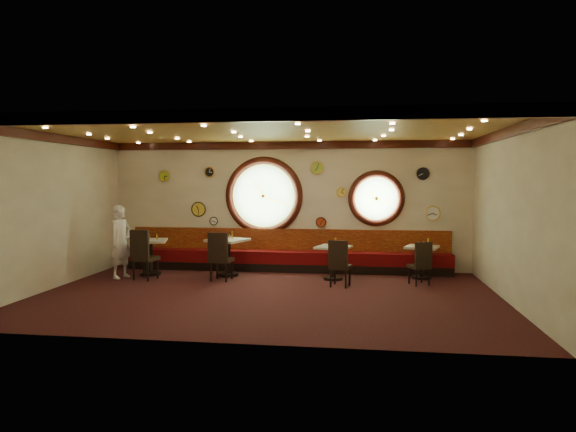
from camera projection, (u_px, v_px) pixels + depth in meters
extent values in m
cube|color=black|center=(267.00, 295.00, 10.03)|extent=(9.00, 6.00, 0.00)
cube|color=gold|center=(266.00, 130.00, 9.80)|extent=(9.00, 6.00, 0.02)
cube|color=beige|center=(287.00, 206.00, 12.88)|extent=(9.00, 0.02, 3.20)
cube|color=beige|center=(227.00, 228.00, 6.95)|extent=(9.00, 0.02, 3.20)
cube|color=beige|center=(51.00, 212.00, 10.52)|extent=(0.02, 6.00, 3.20)
cube|color=beige|center=(510.00, 216.00, 9.31)|extent=(0.02, 6.00, 3.20)
cube|color=#341009|center=(287.00, 145.00, 12.73)|extent=(9.00, 0.10, 0.18)
cube|color=#341009|center=(227.00, 116.00, 6.89)|extent=(9.00, 0.10, 0.18)
cube|color=#341009|center=(51.00, 138.00, 10.41)|extent=(0.10, 6.00, 0.18)
cube|color=#341009|center=(510.00, 132.00, 9.21)|extent=(0.10, 6.00, 0.18)
cube|color=black|center=(286.00, 267.00, 12.71)|extent=(8.00, 0.55, 0.20)
cube|color=#55070B|center=(286.00, 257.00, 12.69)|extent=(8.00, 0.55, 0.30)
cube|color=#630709|center=(287.00, 240.00, 12.88)|extent=(8.00, 0.10, 0.55)
cylinder|color=#7FB96F|center=(264.00, 196.00, 12.94)|extent=(1.66, 0.02, 1.66)
torus|color=#341009|center=(264.00, 196.00, 12.92)|extent=(1.98, 0.18, 1.98)
torus|color=gold|center=(264.00, 196.00, 12.89)|extent=(1.61, 0.03, 1.61)
cylinder|color=#7FB96F|center=(376.00, 198.00, 12.56)|extent=(1.10, 0.02, 1.10)
torus|color=#341009|center=(376.00, 198.00, 12.55)|extent=(1.38, 0.18, 1.38)
torus|color=gold|center=(376.00, 198.00, 12.52)|extent=(1.09, 0.03, 1.09)
cylinder|color=#FFDD54|center=(341.00, 192.00, 12.63)|extent=(0.22, 0.03, 0.22)
cylinder|color=#A2BF26|center=(165.00, 176.00, 13.22)|extent=(0.26, 0.03, 0.26)
cylinder|color=white|center=(433.00, 213.00, 12.37)|extent=(0.34, 0.03, 0.34)
cylinder|color=black|center=(423.00, 174.00, 12.34)|extent=(0.28, 0.03, 0.28)
cylinder|color=yellow|center=(199.00, 209.00, 13.16)|extent=(0.36, 0.03, 0.36)
cylinder|color=red|center=(321.00, 222.00, 12.75)|extent=(0.24, 0.03, 0.24)
cylinder|color=white|center=(214.00, 221.00, 13.13)|extent=(0.20, 0.03, 0.20)
cylinder|color=black|center=(210.00, 172.00, 13.05)|extent=(0.24, 0.03, 0.24)
cylinder|color=#95BC3A|center=(317.00, 168.00, 12.67)|extent=(0.30, 0.03, 0.30)
cylinder|color=black|center=(150.00, 273.00, 12.18)|extent=(0.48, 0.48, 0.07)
cylinder|color=black|center=(150.00, 257.00, 12.16)|extent=(0.13, 0.13, 0.76)
cube|color=beige|center=(150.00, 241.00, 12.13)|extent=(0.94, 0.94, 0.05)
cylinder|color=black|center=(228.00, 274.00, 12.05)|extent=(0.50, 0.50, 0.07)
cylinder|color=black|center=(228.00, 258.00, 12.02)|extent=(0.14, 0.14, 0.79)
cube|color=beige|center=(227.00, 240.00, 11.99)|extent=(1.03, 1.03, 0.06)
cylinder|color=black|center=(333.00, 278.00, 11.59)|extent=(0.44, 0.44, 0.06)
cylinder|color=black|center=(333.00, 263.00, 11.57)|extent=(0.12, 0.12, 0.69)
cube|color=beige|center=(333.00, 247.00, 11.54)|extent=(0.87, 0.87, 0.05)
cylinder|color=black|center=(421.00, 277.00, 11.71)|extent=(0.43, 0.43, 0.06)
cylinder|color=black|center=(422.00, 263.00, 11.68)|extent=(0.12, 0.12, 0.68)
cube|color=beige|center=(422.00, 247.00, 11.66)|extent=(0.87, 0.87, 0.05)
cube|color=black|center=(146.00, 258.00, 11.59)|extent=(0.57, 0.57, 0.08)
cube|color=black|center=(140.00, 244.00, 11.37)|extent=(0.48, 0.16, 0.62)
cube|color=black|center=(221.00, 260.00, 11.48)|extent=(0.51, 0.51, 0.08)
cube|color=black|center=(218.00, 246.00, 11.26)|extent=(0.46, 0.11, 0.60)
cube|color=black|center=(340.00, 267.00, 10.83)|extent=(0.50, 0.50, 0.07)
cube|color=black|center=(338.00, 254.00, 10.64)|extent=(0.42, 0.15, 0.54)
cube|color=black|center=(419.00, 267.00, 11.00)|extent=(0.52, 0.52, 0.07)
cube|color=black|center=(424.00, 254.00, 10.81)|extent=(0.38, 0.20, 0.51)
cylinder|color=silver|center=(149.00, 237.00, 12.19)|extent=(0.04, 0.04, 0.10)
cylinder|color=silver|center=(227.00, 237.00, 12.01)|extent=(0.03, 0.03, 0.10)
cylinder|color=silver|center=(328.00, 244.00, 11.56)|extent=(0.03, 0.03, 0.10)
cylinder|color=silver|center=(418.00, 243.00, 11.76)|extent=(0.03, 0.03, 0.09)
cylinder|color=silver|center=(149.00, 238.00, 12.08)|extent=(0.04, 0.04, 0.11)
cylinder|color=#B8B9BD|center=(230.00, 237.00, 11.98)|extent=(0.04, 0.04, 0.10)
cylinder|color=silver|center=(334.00, 244.00, 11.49)|extent=(0.04, 0.04, 0.10)
cylinder|color=silver|center=(424.00, 244.00, 11.67)|extent=(0.04, 0.04, 0.11)
cylinder|color=gold|center=(157.00, 237.00, 12.15)|extent=(0.04, 0.04, 0.14)
cylinder|color=gold|center=(232.00, 235.00, 12.09)|extent=(0.05, 0.05, 0.16)
cylinder|color=gold|center=(335.00, 242.00, 11.61)|extent=(0.06, 0.06, 0.18)
cylinder|color=gold|center=(428.00, 242.00, 11.67)|extent=(0.06, 0.06, 0.18)
imported|color=white|center=(121.00, 242.00, 11.76)|extent=(0.57, 0.71, 1.68)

